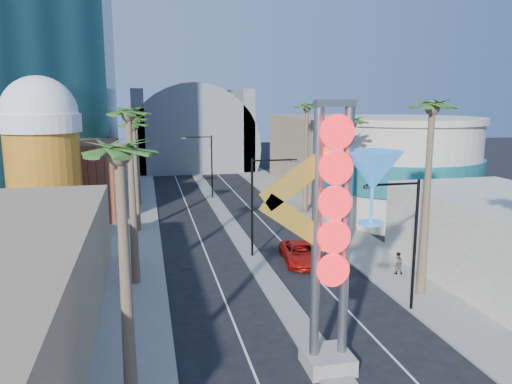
# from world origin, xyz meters

# --- Properties ---
(sidewalk_west) EXTENTS (5.00, 100.00, 0.15)m
(sidewalk_west) POSITION_xyz_m (-9.50, 35.00, 0.07)
(sidewalk_west) COLOR gray
(sidewalk_west) RESTS_ON ground
(sidewalk_east) EXTENTS (5.00, 100.00, 0.15)m
(sidewalk_east) POSITION_xyz_m (9.50, 35.00, 0.07)
(sidewalk_east) COLOR gray
(sidewalk_east) RESTS_ON ground
(median) EXTENTS (1.60, 84.00, 0.15)m
(median) POSITION_xyz_m (0.00, 38.00, 0.07)
(median) COLOR gray
(median) RESTS_ON ground
(brick_filler_west) EXTENTS (10.00, 10.00, 8.00)m
(brick_filler_west) POSITION_xyz_m (-16.00, 38.00, 4.00)
(brick_filler_west) COLOR brown
(brick_filler_west) RESTS_ON ground
(filler_east) EXTENTS (10.00, 20.00, 10.00)m
(filler_east) POSITION_xyz_m (16.00, 48.00, 5.00)
(filler_east) COLOR #998162
(filler_east) RESTS_ON ground
(beer_mug) EXTENTS (7.00, 7.00, 14.50)m
(beer_mug) POSITION_xyz_m (-17.00, 30.00, 7.84)
(beer_mug) COLOR #BC7519
(beer_mug) RESTS_ON ground
(turquoise_building) EXTENTS (16.60, 16.60, 10.60)m
(turquoise_building) POSITION_xyz_m (18.00, 30.00, 5.25)
(turquoise_building) COLOR #B1AA96
(turquoise_building) RESTS_ON ground
(canopy) EXTENTS (22.00, 16.00, 22.00)m
(canopy) POSITION_xyz_m (0.00, 72.00, 4.31)
(canopy) COLOR slate
(canopy) RESTS_ON ground
(neon_sign) EXTENTS (6.53, 2.60, 12.55)m
(neon_sign) POSITION_xyz_m (0.82, 2.96, 7.31)
(neon_sign) COLOR gray
(neon_sign) RESTS_ON ground
(streetlight_0) EXTENTS (3.79, 0.25, 8.00)m
(streetlight_0) POSITION_xyz_m (0.55, 20.00, 4.88)
(streetlight_0) COLOR black
(streetlight_0) RESTS_ON ground
(streetlight_1) EXTENTS (3.79, 0.25, 8.00)m
(streetlight_1) POSITION_xyz_m (-0.55, 44.00, 4.88)
(streetlight_1) COLOR black
(streetlight_1) RESTS_ON ground
(streetlight_2) EXTENTS (3.45, 0.25, 8.00)m
(streetlight_2) POSITION_xyz_m (6.72, 8.00, 4.83)
(streetlight_2) COLOR black
(streetlight_2) RESTS_ON ground
(palm_0) EXTENTS (2.40, 2.40, 11.70)m
(palm_0) POSITION_xyz_m (-9.00, 2.00, 9.93)
(palm_0) COLOR brown
(palm_0) RESTS_ON ground
(palm_1) EXTENTS (2.40, 2.40, 12.70)m
(palm_1) POSITION_xyz_m (-9.00, 16.00, 10.82)
(palm_1) COLOR brown
(palm_1) RESTS_ON ground
(palm_2) EXTENTS (2.40, 2.40, 11.20)m
(palm_2) POSITION_xyz_m (-9.00, 30.00, 9.48)
(palm_2) COLOR brown
(palm_2) RESTS_ON ground
(palm_3) EXTENTS (2.40, 2.40, 11.20)m
(palm_3) POSITION_xyz_m (-9.00, 42.00, 9.48)
(palm_3) COLOR brown
(palm_3) RESTS_ON ground
(palm_5) EXTENTS (2.40, 2.40, 13.20)m
(palm_5) POSITION_xyz_m (9.00, 10.00, 11.27)
(palm_5) COLOR brown
(palm_5) RESTS_ON ground
(palm_6) EXTENTS (2.40, 2.40, 11.70)m
(palm_6) POSITION_xyz_m (9.00, 22.00, 9.93)
(palm_6) COLOR brown
(palm_6) RESTS_ON ground
(palm_7) EXTENTS (2.40, 2.40, 12.70)m
(palm_7) POSITION_xyz_m (9.00, 34.00, 10.82)
(palm_7) COLOR brown
(palm_7) RESTS_ON ground
(red_pickup) EXTENTS (3.10, 5.84, 1.56)m
(red_pickup) POSITION_xyz_m (3.37, 17.84, 0.78)
(red_pickup) COLOR #B8150E
(red_pickup) RESTS_ON ground
(pedestrian_b) EXTENTS (0.93, 0.81, 1.61)m
(pedestrian_b) POSITION_xyz_m (9.29, 13.65, 0.96)
(pedestrian_b) COLOR gray
(pedestrian_b) RESTS_ON sidewalk_east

